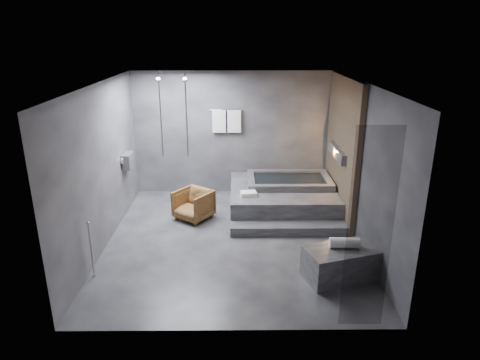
{
  "coord_description": "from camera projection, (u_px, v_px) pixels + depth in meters",
  "views": [
    {
      "loc": [
        0.07,
        -7.02,
        3.62
      ],
      "look_at": [
        0.13,
        0.3,
        1.05
      ],
      "focal_mm": 32.0,
      "sensor_mm": 36.0,
      "label": 1
    }
  ],
  "objects": [
    {
      "name": "driftwood_chair",
      "position": [
        193.0,
        205.0,
        8.61
      ],
      "size": [
        0.91,
        0.92,
        0.61
      ],
      "primitive_type": "imported",
      "rotation": [
        0.0,
        0.0,
        -0.62
      ],
      "color": "#432810",
      "rests_on": "ground"
    },
    {
      "name": "concrete_bench",
      "position": [
        341.0,
        263.0,
        6.56
      ],
      "size": [
        1.23,
        0.9,
        0.49
      ],
      "primitive_type": "cube",
      "rotation": [
        0.0,
        0.0,
        0.31
      ],
      "color": "#303133",
      "rests_on": "ground"
    },
    {
      "name": "rolled_towel",
      "position": [
        345.0,
        243.0,
        6.49
      ],
      "size": [
        0.46,
        0.19,
        0.16
      ],
      "primitive_type": "cylinder",
      "rotation": [
        0.0,
        1.57,
        -0.06
      ],
      "color": "white",
      "rests_on": "concrete_bench"
    },
    {
      "name": "tub_deck",
      "position": [
        282.0,
        198.0,
        9.12
      ],
      "size": [
        2.2,
        2.0,
        0.5
      ],
      "primitive_type": "cube",
      "color": "#2D2D2F",
      "rests_on": "ground"
    },
    {
      "name": "deck_towel",
      "position": [
        249.0,
        194.0,
        8.53
      ],
      "size": [
        0.34,
        0.27,
        0.08
      ],
      "primitive_type": "cube",
      "rotation": [
        0.0,
        0.0,
        0.14
      ],
      "color": "white",
      "rests_on": "tub_deck"
    },
    {
      "name": "room",
      "position": [
        255.0,
        145.0,
        7.48
      ],
      "size": [
        5.0,
        5.04,
        2.82
      ],
      "color": "#29292B",
      "rests_on": "ground"
    },
    {
      "name": "tub_step",
      "position": [
        289.0,
        229.0,
        8.06
      ],
      "size": [
        2.2,
        0.36,
        0.18
      ],
      "primitive_type": "cube",
      "color": "#2D2D2F",
      "rests_on": "ground"
    }
  ]
}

